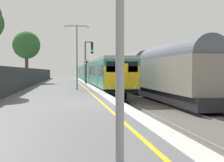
# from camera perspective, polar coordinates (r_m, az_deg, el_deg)

# --- Properties ---
(ground) EXTENTS (17.40, 110.00, 1.21)m
(ground) POSITION_cam_1_polar(r_m,az_deg,el_deg) (14.59, 9.67, -6.37)
(ground) COLOR slate
(commuter_train_at_platform) EXTENTS (2.83, 58.94, 3.81)m
(commuter_train_at_platform) POSITION_cam_1_polar(r_m,az_deg,el_deg) (50.34, -4.38, 1.71)
(commuter_train_at_platform) COLOR #2D846B
(commuter_train_at_platform) RESTS_ON ground
(freight_train_adjacent_track) EXTENTS (2.60, 54.15, 4.59)m
(freight_train_adjacent_track) POSITION_cam_1_polar(r_m,az_deg,el_deg) (42.30, 2.00, 1.99)
(freight_train_adjacent_track) COLOR #232326
(freight_train_adjacent_track) RESTS_ON ground
(signal_gantry) EXTENTS (1.10, 0.24, 5.18)m
(signal_gantry) POSITION_cam_1_polar(r_m,az_deg,el_deg) (36.07, -4.89, 4.72)
(signal_gantry) COLOR #47474C
(signal_gantry) RESTS_ON ground
(speed_limit_sign) EXTENTS (0.59, 0.08, 2.83)m
(speed_limit_sign) POSITION_cam_1_polar(r_m,az_deg,el_deg) (32.62, -5.09, 2.49)
(speed_limit_sign) COLOR #59595B
(speed_limit_sign) RESTS_ON ground
(platform_lamp_mid) EXTENTS (2.00, 0.20, 5.16)m
(platform_lamp_mid) POSITION_cam_1_polar(r_m,az_deg,el_deg) (23.03, -6.97, 5.89)
(platform_lamp_mid) COLOR #93999E
(platform_lamp_mid) RESTS_ON ground
(background_tree_centre) EXTENTS (3.51, 3.51, 6.60)m
(background_tree_centre) POSITION_cam_1_polar(r_m,az_deg,el_deg) (38.74, -16.53, 6.64)
(background_tree_centre) COLOR #473323
(background_tree_centre) RESTS_ON ground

